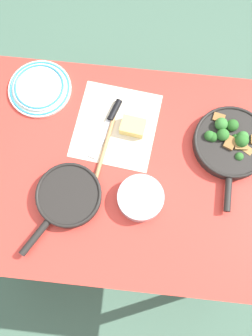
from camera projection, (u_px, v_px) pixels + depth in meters
ground_plane at (126, 207)px, 2.06m from camera, size 14.00×14.00×0.00m
dining_table_red at (126, 176)px, 1.42m from camera, size 1.14×0.82×0.76m
skillet_broccoli at (231, 142)px, 1.34m from camera, size 0.27×0.39×0.08m
skillet_eggs at (68, 196)px, 1.28m from camera, size 0.25×0.33×0.04m
wooden_spoon at (97, 174)px, 1.32m from camera, size 0.08×0.36×0.02m
parchment_sheet at (116, 125)px, 1.38m from camera, size 0.33×0.34×0.00m
grater_knife at (110, 120)px, 1.38m from camera, size 0.10×0.24×0.02m
cheese_block at (133, 127)px, 1.36m from camera, size 0.10×0.08×0.04m
dinner_plate_stack at (40, 88)px, 1.41m from camera, size 0.24×0.24×0.03m
prep_bowl_steel at (141, 198)px, 1.28m from camera, size 0.16×0.16×0.05m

